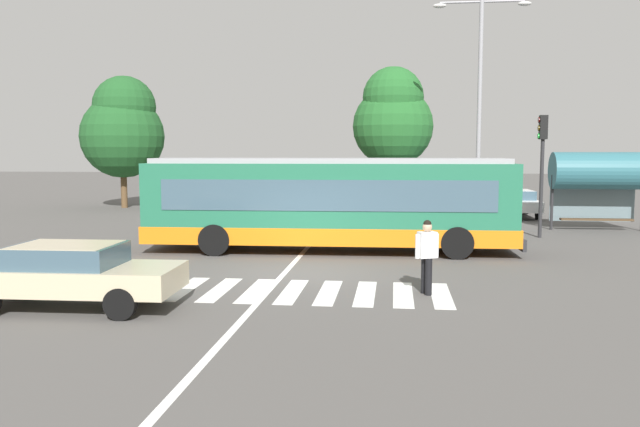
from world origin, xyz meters
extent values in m
plane|color=#514F4C|center=(0.00, 0.00, 0.00)|extent=(160.00, 160.00, 0.00)
cylinder|color=black|center=(4.36, 5.11, 0.50)|extent=(1.01, 0.33, 1.00)
cylinder|color=black|center=(4.43, 2.77, 0.50)|extent=(1.01, 0.33, 1.00)
cylinder|color=black|center=(-3.18, 4.88, 0.50)|extent=(1.01, 0.33, 1.00)
cylinder|color=black|center=(-3.10, 2.53, 0.50)|extent=(1.01, 0.33, 1.00)
cube|color=#236B4C|center=(0.39, 3.82, 1.62)|extent=(11.85, 2.91, 2.55)
cube|color=orange|center=(0.39, 3.82, 0.62)|extent=(11.97, 2.94, 0.55)
cube|color=#3D5666|center=(0.39, 3.82, 1.93)|extent=(10.44, 2.92, 0.96)
cube|color=#3D5666|center=(6.28, 4.00, 1.83)|extent=(0.11, 2.24, 1.63)
cube|color=black|center=(6.28, 4.00, 2.72)|extent=(0.12, 1.94, 0.28)
cube|color=#99999E|center=(0.39, 3.82, 2.98)|extent=(11.38, 2.69, 0.16)
cube|color=#28282B|center=(6.40, 4.00, 0.43)|extent=(0.20, 2.55, 0.36)
cylinder|color=black|center=(3.23, -2.09, 0.42)|extent=(0.16, 0.16, 0.85)
cylinder|color=black|center=(3.31, -2.28, 0.42)|extent=(0.16, 0.16, 0.85)
cube|color=white|center=(3.27, -2.19, 1.15)|extent=(0.47, 0.40, 0.60)
cylinder|color=white|center=(3.05, -2.28, 1.12)|extent=(0.10, 0.10, 0.55)
cylinder|color=white|center=(3.49, -2.09, 1.12)|extent=(0.10, 0.10, 0.55)
sphere|color=tan|center=(3.27, -2.19, 1.56)|extent=(0.22, 0.22, 0.22)
sphere|color=black|center=(3.27, -2.19, 1.63)|extent=(0.19, 0.19, 0.19)
cylinder|color=black|center=(-2.82, -3.50, 0.32)|extent=(0.65, 0.22, 0.64)
cylinder|color=black|center=(-2.77, -5.17, 0.32)|extent=(0.65, 0.22, 0.64)
cylinder|color=black|center=(-5.61, -3.57, 0.32)|extent=(0.65, 0.22, 0.64)
cube|color=#C6B793|center=(-4.19, -4.37, 0.64)|extent=(4.55, 1.94, 0.52)
cube|color=#3D5666|center=(-4.28, -4.38, 1.12)|extent=(2.20, 1.66, 0.44)
cube|color=#C6B793|center=(-4.28, -4.38, 1.30)|extent=(2.02, 1.58, 0.09)
cylinder|color=black|center=(-5.70, 17.47, 0.32)|extent=(0.20, 0.64, 0.64)
cylinder|color=black|center=(-4.02, 17.47, 0.32)|extent=(0.20, 0.64, 0.64)
cylinder|color=black|center=(-5.69, 14.68, 0.32)|extent=(0.20, 0.64, 0.64)
cylinder|color=black|center=(-4.02, 14.68, 0.32)|extent=(0.20, 0.64, 0.64)
cube|color=#196B70|center=(-4.86, 16.08, 0.64)|extent=(1.82, 4.50, 0.52)
cube|color=#3D5666|center=(-4.86, 15.99, 1.12)|extent=(1.60, 2.16, 0.44)
cube|color=#196B70|center=(-4.86, 15.99, 1.30)|extent=(1.53, 1.98, 0.09)
cylinder|color=black|center=(-3.14, 16.86, 0.32)|extent=(0.24, 0.65, 0.64)
cylinder|color=black|center=(-1.46, 16.95, 0.32)|extent=(0.24, 0.65, 0.64)
cylinder|color=black|center=(-2.97, 14.07, 0.32)|extent=(0.24, 0.65, 0.64)
cylinder|color=black|center=(-1.30, 14.17, 0.32)|extent=(0.24, 0.65, 0.64)
cube|color=#AD1E1E|center=(-2.22, 15.51, 0.64)|extent=(2.08, 4.60, 0.52)
cube|color=#3D5666|center=(-2.21, 15.42, 1.12)|extent=(1.72, 2.25, 0.44)
cube|color=#AD1E1E|center=(-2.21, 15.42, 1.30)|extent=(1.64, 2.06, 0.09)
cylinder|color=black|center=(-0.18, 17.43, 0.32)|extent=(0.21, 0.64, 0.64)
cylinder|color=black|center=(1.49, 17.39, 0.32)|extent=(0.21, 0.64, 0.64)
cylinder|color=black|center=(-0.24, 14.64, 0.32)|extent=(0.21, 0.64, 0.64)
cylinder|color=black|center=(1.43, 14.60, 0.32)|extent=(0.21, 0.64, 0.64)
cube|color=black|center=(0.62, 16.01, 0.64)|extent=(1.92, 4.54, 0.52)
cube|color=#3D5666|center=(0.62, 15.92, 1.12)|extent=(1.65, 2.19, 0.44)
cube|color=black|center=(0.62, 15.92, 1.30)|extent=(1.57, 2.01, 0.09)
cylinder|color=black|center=(2.41, 17.02, 0.32)|extent=(0.21, 0.64, 0.64)
cylinder|color=black|center=(4.09, 17.04, 0.32)|extent=(0.21, 0.64, 0.64)
cylinder|color=black|center=(2.46, 14.23, 0.32)|extent=(0.21, 0.64, 0.64)
cylinder|color=black|center=(4.13, 14.25, 0.32)|extent=(0.21, 0.64, 0.64)
cube|color=#B7BABF|center=(3.27, 15.64, 0.64)|extent=(1.89, 4.53, 0.52)
cube|color=#3D5666|center=(3.27, 15.55, 1.12)|extent=(1.63, 2.18, 0.44)
cube|color=#B7BABF|center=(3.27, 15.55, 1.30)|extent=(1.56, 2.00, 0.09)
cylinder|color=black|center=(5.10, 17.15, 0.32)|extent=(0.23, 0.65, 0.64)
cylinder|color=black|center=(6.77, 17.24, 0.32)|extent=(0.23, 0.65, 0.64)
cylinder|color=black|center=(5.24, 14.37, 0.32)|extent=(0.23, 0.65, 0.64)
cylinder|color=black|center=(6.91, 14.45, 0.32)|extent=(0.23, 0.65, 0.64)
cube|color=#234293|center=(6.00, 15.80, 0.64)|extent=(2.04, 4.59, 0.52)
cube|color=#3D5666|center=(6.01, 15.71, 1.12)|extent=(1.71, 2.24, 0.44)
cube|color=#234293|center=(6.01, 15.71, 1.30)|extent=(1.63, 2.05, 0.09)
cylinder|color=black|center=(7.71, 17.48, 0.32)|extent=(0.21, 0.64, 0.64)
cylinder|color=black|center=(9.39, 17.50, 0.32)|extent=(0.21, 0.64, 0.64)
cylinder|color=black|center=(7.75, 14.69, 0.32)|extent=(0.21, 0.64, 0.64)
cylinder|color=black|center=(9.42, 14.71, 0.32)|extent=(0.21, 0.64, 0.64)
cube|color=white|center=(8.57, 16.09, 0.64)|extent=(1.87, 4.52, 0.52)
cube|color=#3D5666|center=(8.57, 16.00, 1.12)|extent=(1.63, 2.18, 0.44)
cube|color=white|center=(8.57, 16.00, 1.30)|extent=(1.55, 2.00, 0.09)
cylinder|color=#28282B|center=(8.04, 8.09, 1.87)|extent=(0.14, 0.14, 3.73)
cube|color=black|center=(8.04, 8.09, 4.18)|extent=(0.28, 0.32, 0.90)
cylinder|color=#410907|center=(7.87, 8.09, 4.45)|extent=(0.04, 0.20, 0.20)
cylinder|color=#463707|center=(7.87, 8.09, 4.15)|extent=(0.04, 0.20, 0.20)
cylinder|color=green|center=(7.87, 8.09, 3.85)|extent=(0.04, 0.20, 0.20)
cylinder|color=#28282B|center=(9.08, 10.69, 1.15)|extent=(0.12, 0.12, 2.30)
cube|color=slate|center=(10.89, 11.39, 1.26)|extent=(3.47, 0.04, 1.93)
cylinder|color=#2D6670|center=(10.89, 10.69, 2.48)|extent=(3.69, 1.54, 1.54)
cube|color=#4C3823|center=(10.89, 10.69, 0.45)|extent=(2.90, 0.36, 0.08)
cylinder|color=#939399|center=(6.30, 12.96, 5.04)|extent=(0.20, 0.20, 10.08)
cylinder|color=#939399|center=(7.23, 12.96, 9.93)|extent=(1.86, 0.10, 0.10)
ellipsoid|color=silver|center=(8.15, 12.96, 9.80)|extent=(0.60, 0.32, 0.20)
cylinder|color=#939399|center=(5.37, 12.96, 9.93)|extent=(1.86, 0.10, 0.10)
ellipsoid|color=silver|center=(4.44, 12.96, 9.80)|extent=(0.60, 0.32, 0.20)
cylinder|color=brown|center=(-13.15, 18.59, 1.23)|extent=(0.36, 0.36, 2.47)
sphere|color=#1E5123|center=(-13.15, 18.59, 4.14)|extent=(4.78, 4.78, 4.78)
sphere|color=#1E5123|center=(-12.98, 18.58, 5.81)|extent=(3.58, 3.58, 3.58)
cylinder|color=brown|center=(2.39, 17.95, 1.56)|extent=(0.36, 0.36, 3.11)
sphere|color=#236028|center=(2.39, 17.95, 4.63)|extent=(4.33, 4.33, 4.33)
sphere|color=#236028|center=(2.39, 17.68, 6.15)|extent=(3.25, 3.25, 3.25)
cube|color=silver|center=(-2.44, -2.29, 0.00)|extent=(0.45, 2.66, 0.01)
cube|color=silver|center=(-1.58, -2.29, 0.00)|extent=(0.45, 2.66, 0.01)
cube|color=silver|center=(-0.72, -2.29, 0.00)|extent=(0.45, 2.66, 0.01)
cube|color=silver|center=(0.15, -2.29, 0.00)|extent=(0.45, 2.66, 0.01)
cube|color=silver|center=(1.01, -2.29, 0.00)|extent=(0.45, 2.66, 0.01)
cube|color=silver|center=(1.87, -2.29, 0.00)|extent=(0.45, 2.66, 0.01)
cube|color=silver|center=(2.74, -2.29, 0.00)|extent=(0.45, 2.66, 0.01)
cube|color=silver|center=(3.60, -2.29, 0.00)|extent=(0.45, 2.66, 0.01)
cube|color=silver|center=(-0.42, 2.00, 0.00)|extent=(0.16, 24.00, 0.01)
camera|label=1|loc=(2.51, -16.76, 3.28)|focal=35.66mm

